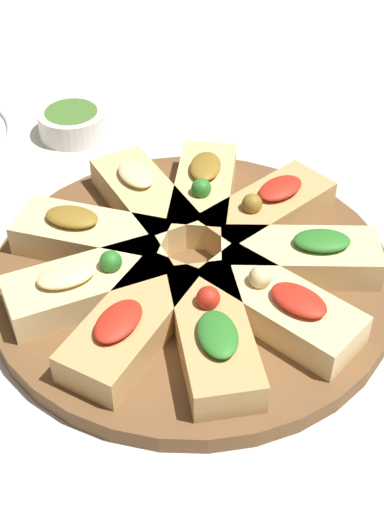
% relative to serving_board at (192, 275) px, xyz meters
% --- Properties ---
extents(ground_plane, '(3.00, 3.00, 0.00)m').
position_rel_serving_board_xyz_m(ground_plane, '(0.00, 0.00, -0.01)').
color(ground_plane, silver).
extents(serving_board, '(0.35, 0.35, 0.02)m').
position_rel_serving_board_xyz_m(serving_board, '(0.00, 0.00, 0.00)').
color(serving_board, brown).
rests_on(serving_board, ground_plane).
extents(focaccia_slice_0, '(0.14, 0.11, 0.04)m').
position_rel_serving_board_xyz_m(focaccia_slice_0, '(-0.08, 0.05, 0.02)').
color(focaccia_slice_0, '#DBB775').
rests_on(focaccia_slice_0, serving_board).
extents(focaccia_slice_1, '(0.14, 0.08, 0.04)m').
position_rel_serving_board_xyz_m(focaccia_slice_1, '(-0.09, -0.02, 0.02)').
color(focaccia_slice_1, '#E5C689').
rests_on(focaccia_slice_1, serving_board).
extents(focaccia_slice_2, '(0.12, 0.14, 0.04)m').
position_rel_serving_board_xyz_m(focaccia_slice_2, '(-0.05, -0.07, 0.02)').
color(focaccia_slice_2, '#E5C689').
rests_on(focaccia_slice_2, serving_board).
extents(focaccia_slice_3, '(0.06, 0.13, 0.04)m').
position_rel_serving_board_xyz_m(focaccia_slice_3, '(0.00, -0.09, 0.02)').
color(focaccia_slice_3, tan).
rests_on(focaccia_slice_3, serving_board).
extents(focaccia_slice_4, '(0.13, 0.14, 0.04)m').
position_rel_serving_board_xyz_m(focaccia_slice_4, '(0.06, -0.07, 0.02)').
color(focaccia_slice_4, tan).
rests_on(focaccia_slice_4, serving_board).
extents(focaccia_slice_5, '(0.14, 0.08, 0.04)m').
position_rel_serving_board_xyz_m(focaccia_slice_5, '(0.09, -0.02, 0.02)').
color(focaccia_slice_5, '#E5C689').
rests_on(focaccia_slice_5, serving_board).
extents(focaccia_slice_6, '(0.14, 0.11, 0.04)m').
position_rel_serving_board_xyz_m(focaccia_slice_6, '(0.08, 0.04, 0.02)').
color(focaccia_slice_6, '#E5C689').
rests_on(focaccia_slice_6, serving_board).
extents(focaccia_slice_7, '(0.09, 0.14, 0.04)m').
position_rel_serving_board_xyz_m(focaccia_slice_7, '(0.03, 0.09, 0.02)').
color(focaccia_slice_7, tan).
rests_on(focaccia_slice_7, serving_board).
extents(focaccia_slice_8, '(0.10, 0.14, 0.04)m').
position_rel_serving_board_xyz_m(focaccia_slice_8, '(-0.04, 0.08, 0.02)').
color(focaccia_slice_8, '#DBB775').
rests_on(focaccia_slice_8, serving_board).
extents(dipping_bowl, '(0.08, 0.08, 0.03)m').
position_rel_serving_board_xyz_m(dipping_bowl, '(-0.24, 0.14, 0.01)').
color(dipping_bowl, silver).
rests_on(dipping_bowl, ground_plane).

